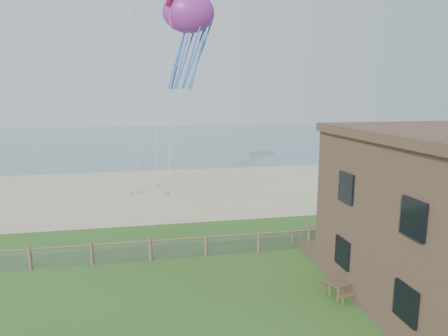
% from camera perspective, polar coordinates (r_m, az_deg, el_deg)
% --- Properties ---
extents(ground, '(160.00, 160.00, 0.00)m').
position_cam_1_polar(ground, '(17.25, 0.57, -20.13)').
color(ground, '#31501B').
rests_on(ground, ground).
extents(sand_beach, '(72.00, 20.00, 0.02)m').
position_cam_1_polar(sand_beach, '(37.70, -6.22, -3.06)').
color(sand_beach, tan).
rests_on(sand_beach, ground).
extents(ocean, '(160.00, 68.00, 0.02)m').
position_cam_1_polar(ocean, '(81.07, -8.94, 4.12)').
color(ocean, slate).
rests_on(ocean, ground).
extents(chainlink_fence, '(36.20, 0.20, 1.25)m').
position_cam_1_polar(chainlink_fence, '(22.33, -2.61, -11.17)').
color(chainlink_fence, brown).
rests_on(chainlink_fence, ground).
extents(motel_deck, '(15.00, 2.00, 0.50)m').
position_cam_1_polar(motel_deck, '(26.67, 27.02, -9.37)').
color(motel_deck, brown).
rests_on(motel_deck, ground).
extents(picnic_table, '(2.21, 1.88, 0.80)m').
position_cam_1_polar(picnic_table, '(19.21, 17.10, -15.88)').
color(picnic_table, brown).
rests_on(picnic_table, ground).
extents(octopus_kite, '(4.18, 3.28, 7.75)m').
position_cam_1_polar(octopus_kite, '(32.32, -5.03, 17.81)').
color(octopus_kite, '#EC2544').
extents(kite_red, '(1.76, 1.57, 2.11)m').
position_cam_1_polar(kite_red, '(31.36, -7.74, 21.71)').
color(kite_red, '#E02751').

